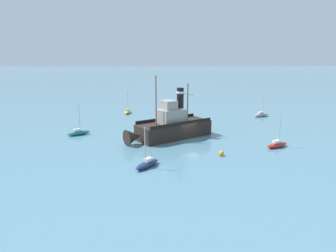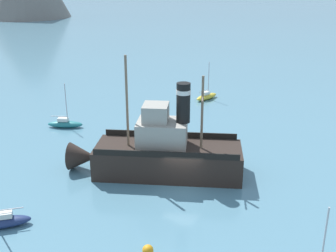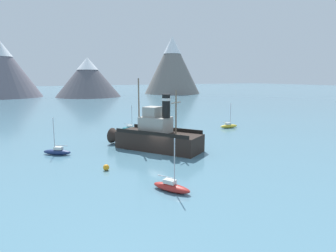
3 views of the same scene
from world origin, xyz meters
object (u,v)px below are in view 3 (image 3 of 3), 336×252
object	(u,v)px
sailboat_teal	(131,129)
sailboat_navy	(57,151)
sailboat_yellow	(229,126)
mooring_buoy	(106,167)
sailboat_red	(171,187)
old_tugboat	(155,136)

from	to	relation	value
sailboat_teal	sailboat_navy	world-z (taller)	same
sailboat_yellow	mooring_buoy	bearing A→B (deg)	-152.32
sailboat_yellow	sailboat_red	world-z (taller)	same
sailboat_navy	sailboat_red	bearing A→B (deg)	-67.99
sailboat_teal	sailboat_yellow	size ratio (longest dim) A/B	1.00
sailboat_teal	sailboat_yellow	distance (m)	19.42
sailboat_navy	mooring_buoy	xyz separation A→B (m)	(3.83, -9.49, -0.09)
sailboat_teal	sailboat_yellow	xyz separation A→B (m)	(18.45, -6.05, 0.00)
sailboat_teal	sailboat_navy	size ratio (longest dim) A/B	1.00
sailboat_yellow	old_tugboat	bearing A→B (deg)	-156.13
old_tugboat	sailboat_yellow	world-z (taller)	old_tugboat
sailboat_teal	sailboat_yellow	world-z (taller)	same
sailboat_red	mooring_buoy	bearing A→B (deg)	112.07
old_tugboat	sailboat_navy	world-z (taller)	old_tugboat
sailboat_navy	old_tugboat	bearing A→B (deg)	-13.91
old_tugboat	mooring_buoy	bearing A→B (deg)	-144.51
old_tugboat	mooring_buoy	size ratio (longest dim) A/B	20.67
old_tugboat	sailboat_yellow	bearing A→B (deg)	23.87
sailboat_red	sailboat_teal	bearing A→B (deg)	76.20
sailboat_yellow	sailboat_teal	bearing A→B (deg)	161.84
mooring_buoy	sailboat_navy	bearing A→B (deg)	111.95
sailboat_yellow	sailboat_red	distance (m)	35.27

